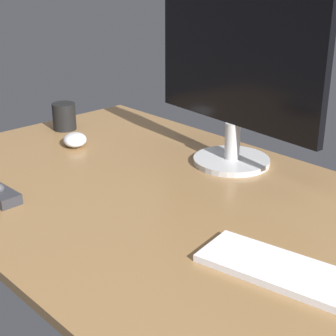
{
  "coord_description": "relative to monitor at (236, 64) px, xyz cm",
  "views": [
    {
      "loc": [
        79.84,
        -74.86,
        53.48
      ],
      "look_at": [
        -2.14,
        2.28,
        8.0
      ],
      "focal_mm": 56.94,
      "sensor_mm": 36.0,
      "label": 1
    }
  ],
  "objects": [
    {
      "name": "monitor",
      "position": [
        0.0,
        0.0,
        0.0
      ],
      "size": [
        53.29,
        20.12,
        49.5
      ],
      "rotation": [
        0.0,
        0.0,
        -0.08
      ],
      "color": "#BCBCBC",
      "rests_on": "desk"
    },
    {
      "name": "desk",
      "position": [
        3.92,
        -26.94,
        -27.12
      ],
      "size": [
        140.0,
        84.0,
        2.0
      ],
      "primitive_type": "cube",
      "color": "olive",
      "rests_on": "ground"
    },
    {
      "name": "keyboard",
      "position": [
        44.51,
        -32.73,
        -25.45
      ],
      "size": [
        39.77,
        18.45,
        1.33
      ],
      "primitive_type": "cube",
      "rotation": [
        0.0,
        0.0,
        0.19
      ],
      "color": "white",
      "rests_on": "desk"
    },
    {
      "name": "computer_mouse",
      "position": [
        -40.17,
        -21.97,
        -24.42
      ],
      "size": [
        11.69,
        10.89,
        3.41
      ],
      "primitive_type": "ellipsoid",
      "rotation": [
        0.0,
        0.0,
        -0.59
      ],
      "color": "silver",
      "rests_on": "desk"
    },
    {
      "name": "coffee_mug",
      "position": [
        -55.17,
        -15.69,
        -21.96
      ],
      "size": [
        7.18,
        7.18,
        8.33
      ],
      "primitive_type": "cylinder",
      "color": "black",
      "rests_on": "desk"
    }
  ]
}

